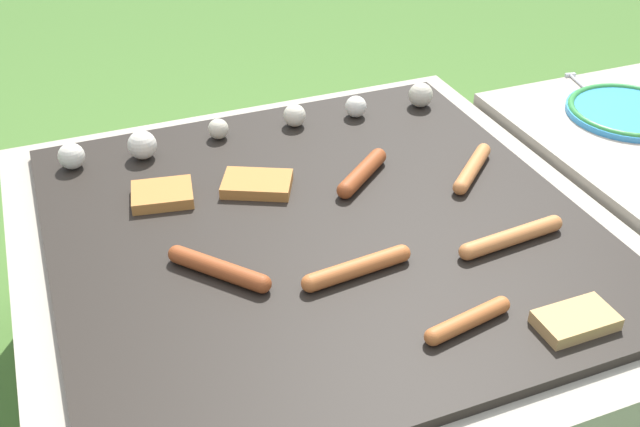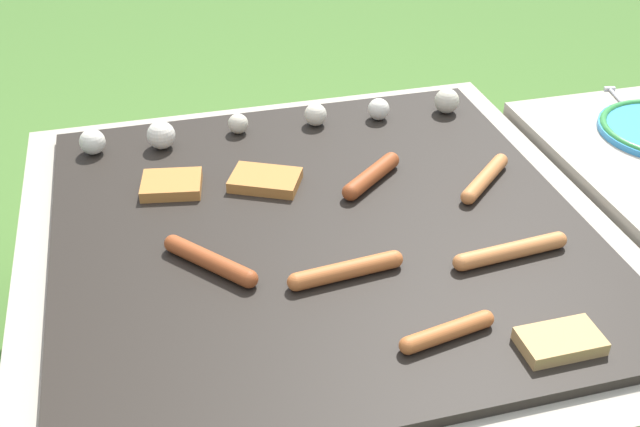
{
  "view_description": "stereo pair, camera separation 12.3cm",
  "coord_description": "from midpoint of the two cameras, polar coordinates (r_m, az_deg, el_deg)",
  "views": [
    {
      "loc": [
        -0.37,
        -0.94,
        1.13
      ],
      "look_at": [
        0.0,
        0.0,
        0.44
      ],
      "focal_mm": 42.0,
      "sensor_mm": 36.0,
      "label": 1
    },
    {
      "loc": [
        -0.26,
        -0.98,
        1.13
      ],
      "look_at": [
        0.0,
        0.0,
        0.44
      ],
      "focal_mm": 42.0,
      "sensor_mm": 36.0,
      "label": 2
    }
  ],
  "objects": [
    {
      "name": "bread_slice_right",
      "position": [
        1.34,
        -7.46,
        2.17
      ],
      "size": [
        0.14,
        0.13,
        0.02
      ],
      "color": "#B27033",
      "rests_on": "grill"
    },
    {
      "name": "sausage_mid_left",
      "position": [
        1.35,
        0.63,
        3.04
      ],
      "size": [
        0.13,
        0.12,
        0.03
      ],
      "color": "#93421E",
      "rests_on": "grill"
    },
    {
      "name": "ground_plane",
      "position": [
        1.52,
        -2.38,
        -13.84
      ],
      "size": [
        14.0,
        14.0,
        0.0
      ],
      "primitive_type": "plane",
      "color": "#47702D"
    },
    {
      "name": "plate_colorful",
      "position": [
        1.68,
        20.52,
        7.26
      ],
      "size": [
        0.25,
        0.25,
        0.02
      ],
      "color": "#338CCC",
      "rests_on": "side_ledge"
    },
    {
      "name": "sausage_back_right",
      "position": [
        1.21,
        11.62,
        -1.88
      ],
      "size": [
        0.2,
        0.04,
        0.03
      ],
      "color": "#C6753D",
      "rests_on": "grill"
    },
    {
      "name": "side_ledge",
      "position": [
        1.74,
        20.42,
        -0.05
      ],
      "size": [
        0.49,
        0.55,
        0.42
      ],
      "color": "#A89E8C",
      "rests_on": "ground_plane"
    },
    {
      "name": "sausage_back_left",
      "position": [
        1.14,
        -10.82,
        -4.26
      ],
      "size": [
        0.13,
        0.14,
        0.03
      ],
      "color": "#93421E",
      "rests_on": "grill"
    },
    {
      "name": "bread_slice_left",
      "position": [
        1.34,
        -14.53,
        1.32
      ],
      "size": [
        0.12,
        0.1,
        0.02
      ],
      "color": "#B27033",
      "rests_on": "grill"
    },
    {
      "name": "sausage_front_center",
      "position": [
        1.12,
        -0.28,
        -4.29
      ],
      "size": [
        0.18,
        0.04,
        0.03
      ],
      "color": "#B7602D",
      "rests_on": "grill"
    },
    {
      "name": "fork_utensil",
      "position": [
        1.78,
        17.62,
        9.1
      ],
      "size": [
        0.05,
        0.17,
        0.01
      ],
      "color": "silver",
      "rests_on": "side_ledge"
    },
    {
      "name": "sausage_front_right",
      "position": [
        1.05,
        7.91,
        -8.2
      ],
      "size": [
        0.15,
        0.05,
        0.02
      ],
      "color": "#B7602D",
      "rests_on": "grill"
    },
    {
      "name": "sausage_mid_right",
      "position": [
        1.38,
        9.05,
        3.35
      ],
      "size": [
        0.14,
        0.13,
        0.03
      ],
      "color": "#C6753D",
      "rests_on": "grill"
    },
    {
      "name": "mushroom_row",
      "position": [
        1.5,
        -7.53,
        6.69
      ],
      "size": [
        0.77,
        0.07,
        0.05
      ],
      "color": "silver",
      "rests_on": "grill"
    },
    {
      "name": "grill",
      "position": [
        1.37,
        -2.59,
        -8.07
      ],
      "size": [
        0.98,
        0.98,
        0.42
      ],
      "color": "#A89E8C",
      "rests_on": "ground_plane"
    },
    {
      "name": "bread_slice_center",
      "position": [
        1.08,
        15.84,
        -7.98
      ],
      "size": [
        0.11,
        0.06,
        0.02
      ],
      "color": "tan",
      "rests_on": "grill"
    }
  ]
}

